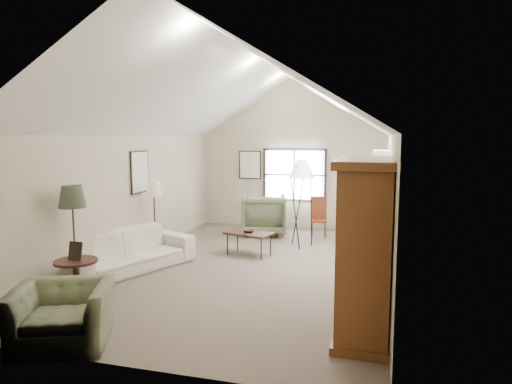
% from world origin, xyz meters
% --- Properties ---
extents(room_shell, '(5.01, 8.01, 4.00)m').
position_xyz_m(room_shell, '(0.00, 0.00, 3.21)').
color(room_shell, brown).
rests_on(room_shell, ground).
extents(window, '(1.72, 0.08, 1.42)m').
position_xyz_m(window, '(0.10, 3.96, 1.45)').
color(window, black).
rests_on(window, room_shell).
extents(skylight, '(0.80, 1.20, 0.52)m').
position_xyz_m(skylight, '(1.30, 0.90, 3.22)').
color(skylight, white).
rests_on(skylight, room_shell).
extents(wall_art, '(1.97, 3.71, 0.88)m').
position_xyz_m(wall_art, '(-1.88, 1.94, 1.73)').
color(wall_art, black).
rests_on(wall_art, room_shell).
extents(armoire, '(0.60, 1.50, 2.20)m').
position_xyz_m(armoire, '(2.18, -2.40, 1.10)').
color(armoire, brown).
rests_on(armoire, ground).
extents(tv_alcove, '(0.32, 1.30, 2.10)m').
position_xyz_m(tv_alcove, '(2.34, 1.60, 1.15)').
color(tv_alcove, white).
rests_on(tv_alcove, ground).
extents(media_console, '(0.34, 1.18, 0.60)m').
position_xyz_m(media_console, '(2.32, 1.60, 0.30)').
color(media_console, '#382316').
rests_on(media_console, ground).
extents(tv_panel, '(0.05, 0.90, 0.55)m').
position_xyz_m(tv_panel, '(2.32, 1.60, 0.92)').
color(tv_panel, black).
rests_on(tv_panel, media_console).
extents(sofa, '(1.89, 2.72, 0.74)m').
position_xyz_m(sofa, '(-2.14, -0.82, 0.37)').
color(sofa, beige).
rests_on(sofa, ground).
extents(armchair_near, '(1.39, 1.32, 0.71)m').
position_xyz_m(armchair_near, '(-1.28, -3.70, 0.36)').
color(armchair_near, '#66704E').
rests_on(armchair_near, ground).
extents(armchair_far, '(1.33, 1.36, 1.01)m').
position_xyz_m(armchair_far, '(-0.50, 2.94, 0.51)').
color(armchair_far, '#656F4E').
rests_on(armchair_far, ground).
extents(coffee_table, '(1.06, 0.77, 0.49)m').
position_xyz_m(coffee_table, '(-0.27, 0.83, 0.24)').
color(coffee_table, '#3E2119').
rests_on(coffee_table, ground).
extents(bowl, '(0.28, 0.28, 0.06)m').
position_xyz_m(bowl, '(-0.27, 0.83, 0.52)').
color(bowl, '#311C14').
rests_on(bowl, coffee_table).
extents(side_table, '(0.83, 0.83, 0.64)m').
position_xyz_m(side_table, '(-2.04, -2.42, 0.32)').
color(side_table, '#3B2018').
rests_on(side_table, ground).
extents(side_chair, '(0.44, 0.44, 0.99)m').
position_xyz_m(side_chair, '(0.90, 3.02, 0.49)').
color(side_chair, maroon).
rests_on(side_chair, ground).
extents(tripod_lamp, '(0.59, 0.59, 2.01)m').
position_xyz_m(tripod_lamp, '(0.66, 1.82, 1.00)').
color(tripod_lamp, silver).
rests_on(tripod_lamp, ground).
extents(dark_lamp, '(0.55, 0.55, 1.77)m').
position_xyz_m(dark_lamp, '(-2.20, -2.22, 0.88)').
color(dark_lamp, '#282D1F').
rests_on(dark_lamp, ground).
extents(tan_lamp, '(0.42, 0.42, 1.59)m').
position_xyz_m(tan_lamp, '(-2.20, 0.38, 0.79)').
color(tan_lamp, tan).
rests_on(tan_lamp, ground).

